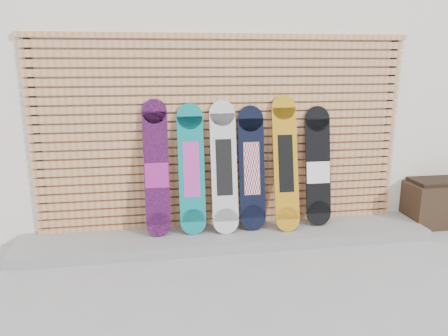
% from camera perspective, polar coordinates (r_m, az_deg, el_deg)
% --- Properties ---
extents(ground, '(80.00, 80.00, 0.00)m').
position_cam_1_polar(ground, '(4.47, 3.98, -12.88)').
color(ground, '#9A999C').
rests_on(ground, ground).
extents(building, '(12.00, 5.00, 3.60)m').
position_cam_1_polar(building, '(7.52, 1.75, 12.31)').
color(building, white).
rests_on(building, ground).
extents(concrete_step, '(4.60, 0.70, 0.12)m').
position_cam_1_polar(concrete_step, '(5.02, 0.50, -8.96)').
color(concrete_step, gray).
rests_on(concrete_step, ground).
extents(slat_wall, '(4.26, 0.08, 2.29)m').
position_cam_1_polar(slat_wall, '(4.98, -0.05, 4.62)').
color(slat_wall, tan).
rests_on(slat_wall, ground).
extents(snowboard_0, '(0.27, 0.29, 1.49)m').
position_cam_1_polar(snowboard_0, '(4.81, -8.80, -0.19)').
color(snowboard_0, black).
rests_on(snowboard_0, concrete_step).
extents(snowboard_1, '(0.29, 0.30, 1.44)m').
position_cam_1_polar(snowboard_1, '(4.83, -4.28, -0.19)').
color(snowboard_1, '#0D7C80').
rests_on(snowboard_1, concrete_step).
extents(snowboard_2, '(0.29, 0.34, 1.47)m').
position_cam_1_polar(snowboard_2, '(4.85, -0.00, 0.08)').
color(snowboard_2, silver).
rests_on(snowboard_2, concrete_step).
extents(snowboard_3, '(0.30, 0.29, 1.40)m').
position_cam_1_polar(snowboard_3, '(4.95, 3.63, -0.07)').
color(snowboard_3, black).
rests_on(snowboard_3, concrete_step).
extents(snowboard_4, '(0.28, 0.38, 1.51)m').
position_cam_1_polar(snowboard_4, '(4.99, 8.05, 0.59)').
color(snowboard_4, orange).
rests_on(snowboard_4, concrete_step).
extents(snowboard_5, '(0.30, 0.27, 1.38)m').
position_cam_1_polar(snowboard_5, '(5.19, 12.17, 0.09)').
color(snowboard_5, black).
rests_on(snowboard_5, concrete_step).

